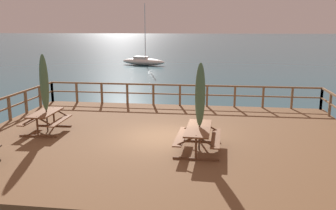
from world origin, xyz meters
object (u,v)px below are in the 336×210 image
object	(u,v)px
picnic_table_front_left	(198,134)
patio_umbrella_short_back	(200,95)
patio_umbrella_tall_mid_right	(44,83)
sailboat_distant	(143,61)
picnic_table_back_right	(46,117)

from	to	relation	value
picnic_table_front_left	patio_umbrella_short_back	distance (m)	1.24
patio_umbrella_tall_mid_right	sailboat_distant	bearing A→B (deg)	95.32
picnic_table_back_right	sailboat_distant	size ratio (longest dim) A/B	0.24
picnic_table_back_right	patio_umbrella_tall_mid_right	bearing A→B (deg)	0.49
patio_umbrella_short_back	patio_umbrella_tall_mid_right	size ratio (longest dim) A/B	0.96
patio_umbrella_short_back	picnic_table_back_right	bearing A→B (deg)	167.70
picnic_table_back_right	picnic_table_front_left	bearing A→B (deg)	-13.00
picnic_table_front_left	patio_umbrella_short_back	bearing A→B (deg)	66.97
patio_umbrella_tall_mid_right	sailboat_distant	distance (m)	32.83
patio_umbrella_tall_mid_right	sailboat_distant	world-z (taller)	sailboat_distant
picnic_table_front_left	picnic_table_back_right	distance (m)	6.02
picnic_table_front_left	patio_umbrella_short_back	xyz separation A→B (m)	(0.03, 0.07, 1.24)
picnic_table_front_left	sailboat_distant	bearing A→B (deg)	104.62
patio_umbrella_short_back	patio_umbrella_tall_mid_right	world-z (taller)	patio_umbrella_tall_mid_right
picnic_table_front_left	patio_umbrella_short_back	size ratio (longest dim) A/B	0.75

